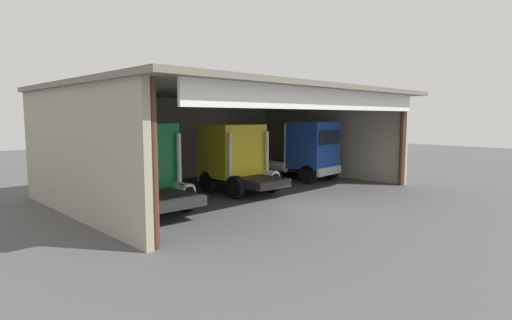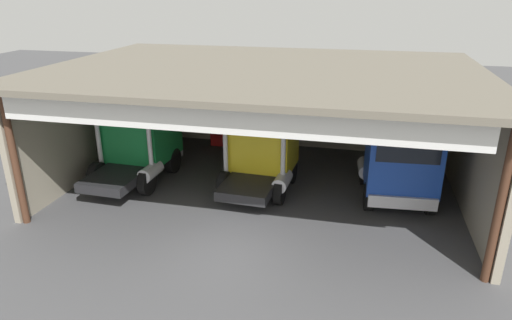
% 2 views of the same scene
% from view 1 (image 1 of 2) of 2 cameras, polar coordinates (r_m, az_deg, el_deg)
% --- Properties ---
extents(ground_plane, '(80.00, 80.00, 0.00)m').
position_cam_1_polar(ground_plane, '(16.58, 9.02, -6.68)').
color(ground_plane, '#4C4C4F').
rests_on(ground_plane, ground).
extents(workshop_shed, '(15.91, 11.51, 4.93)m').
position_cam_1_polar(workshop_shed, '(20.34, -4.74, 5.77)').
color(workshop_shed, '#9E937F').
rests_on(workshop_shed, ground).
extents(truck_green_right_bay, '(2.73, 5.05, 3.41)m').
position_cam_1_polar(truck_green_right_bay, '(16.45, -16.31, -0.52)').
color(truck_green_right_bay, '#197F3D').
rests_on(truck_green_right_bay, ground).
extents(truck_yellow_left_bay, '(2.75, 4.53, 3.28)m').
position_cam_1_polar(truck_yellow_left_bay, '(19.61, -2.95, 0.54)').
color(truck_yellow_left_bay, yellow).
rests_on(truck_yellow_left_bay, ground).
extents(truck_blue_center_left_bay, '(2.87, 5.08, 3.38)m').
position_cam_1_polar(truck_blue_center_left_bay, '(23.23, 7.37, 1.35)').
color(truck_blue_center_left_bay, '#1E47B7').
rests_on(truck_blue_center_left_bay, ground).
extents(oil_drum, '(0.58, 0.58, 0.89)m').
position_cam_1_polar(oil_drum, '(22.62, -14.79, -2.21)').
color(oil_drum, '#B21E19').
rests_on(oil_drum, ground).
extents(tool_cart, '(0.90, 0.60, 1.00)m').
position_cam_1_polar(tool_cart, '(21.80, -17.56, -2.46)').
color(tool_cart, red).
rests_on(tool_cart, ground).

